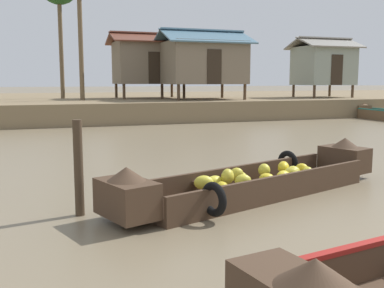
# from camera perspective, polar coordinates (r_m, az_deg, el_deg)

# --- Properties ---
(ground_plane) EXTENTS (300.00, 300.00, 0.00)m
(ground_plane) POSITION_cam_1_polar(r_m,az_deg,el_deg) (13.55, 0.44, -0.73)
(ground_plane) COLOR #7A6B51
(riverbank_strip) EXTENTS (160.00, 20.00, 1.02)m
(riverbank_strip) POSITION_cam_1_polar(r_m,az_deg,el_deg) (30.96, -11.11, 4.96)
(riverbank_strip) COLOR #7F6B4C
(riverbank_strip) RESTS_ON ground
(banana_boat) EXTENTS (5.95, 2.80, 0.84)m
(banana_boat) POSITION_cam_1_polar(r_m,az_deg,el_deg) (8.23, 8.27, -4.53)
(banana_boat) COLOR #473323
(banana_boat) RESTS_ON ground
(stilt_house_left) EXTENTS (4.65, 3.32, 3.85)m
(stilt_house_left) POSITION_cam_1_polar(r_m,az_deg,el_deg) (27.44, -5.42, 10.23)
(stilt_house_left) COLOR #4C3826
(stilt_house_left) RESTS_ON riverbank_strip
(stilt_house_mid_left) EXTENTS (4.89, 4.00, 3.85)m
(stilt_house_mid_left) POSITION_cam_1_polar(r_m,az_deg,el_deg) (25.64, 1.30, 10.27)
(stilt_house_mid_left) COLOR #4C3826
(stilt_house_mid_left) RESTS_ON riverbank_strip
(stilt_house_mid_right) EXTENTS (3.86, 3.17, 3.69)m
(stilt_house_mid_right) POSITION_cam_1_polar(r_m,az_deg,el_deg) (29.80, 16.19, 9.54)
(stilt_house_mid_right) COLOR #4C3826
(stilt_house_mid_right) RESTS_ON riverbank_strip
(mooring_post) EXTENTS (0.14, 0.14, 1.47)m
(mooring_post) POSITION_cam_1_polar(r_m,az_deg,el_deg) (7.09, -14.07, -2.96)
(mooring_post) COLOR #423323
(mooring_post) RESTS_ON ground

